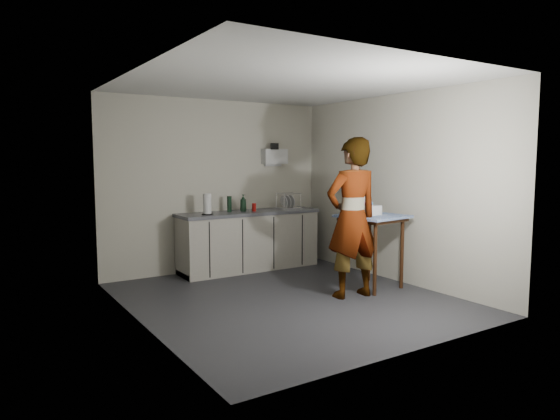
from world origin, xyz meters
TOP-DOWN VIEW (x-y plane):
  - ground at (0.00, 0.00)m, footprint 4.00×4.00m
  - wall_back at (0.00, 1.99)m, footprint 3.60×0.02m
  - wall_right at (1.79, 0.00)m, footprint 0.02×4.00m
  - wall_left at (-1.79, 0.00)m, footprint 0.02×4.00m
  - ceiling at (0.00, 0.00)m, footprint 3.60×4.00m
  - kitchen_counter at (0.40, 1.70)m, footprint 2.24×0.62m
  - wall_shelf at (1.00, 1.92)m, footprint 0.42×0.18m
  - side_table at (1.24, -0.14)m, footprint 0.85×0.85m
  - standing_man at (0.73, -0.33)m, footprint 0.76×0.54m
  - soap_bottle at (0.30, 1.70)m, footprint 0.11×0.11m
  - soda_can at (0.47, 1.67)m, footprint 0.06×0.06m
  - dark_bottle at (0.10, 1.77)m, footprint 0.07×0.07m
  - paper_towel at (-0.34, 1.60)m, footprint 0.17×0.17m
  - dish_rack at (1.15, 1.73)m, footprint 0.36×0.27m
  - bakery_box at (1.17, -0.05)m, footprint 0.32×0.33m

SIDE VIEW (x-z plane):
  - ground at x=0.00m, z-range 0.00..0.00m
  - kitchen_counter at x=0.40m, z-range -0.03..0.88m
  - side_table at x=1.24m, z-range 0.36..1.34m
  - dish_rack at x=1.15m, z-range 0.84..1.09m
  - soda_can at x=0.47m, z-range 0.91..1.03m
  - standing_man at x=0.73m, z-range 0.00..1.97m
  - dark_bottle at x=0.10m, z-range 0.91..1.15m
  - soap_bottle at x=0.30m, z-range 0.91..1.17m
  - paper_towel at x=-0.34m, z-range 0.90..1.21m
  - bakery_box at x=1.17m, z-range 0.85..1.29m
  - wall_back at x=0.00m, z-range 0.00..2.60m
  - wall_right at x=1.79m, z-range 0.00..2.60m
  - wall_left at x=-1.79m, z-range 0.00..2.60m
  - wall_shelf at x=1.00m, z-range 1.56..1.93m
  - ceiling at x=0.00m, z-range 2.59..2.60m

